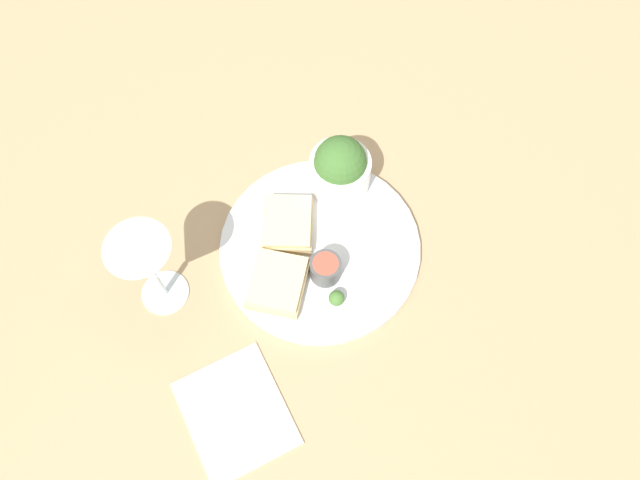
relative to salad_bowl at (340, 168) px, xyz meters
name	(u,v)px	position (x,y,z in m)	size (l,w,h in m)	color
ground_plane	(320,250)	(0.11, 0.03, -0.06)	(4.00, 4.00, 0.00)	tan
dinner_plate	(320,248)	(0.11, 0.03, -0.05)	(0.29, 0.29, 0.01)	silver
salad_bowl	(340,168)	(0.00, 0.00, 0.00)	(0.09, 0.09, 0.10)	white
sauce_ramekin	(325,268)	(0.14, 0.06, -0.02)	(0.04, 0.04, 0.04)	#4C4C4C
cheese_toast_near	(286,226)	(0.11, -0.02, -0.03)	(0.11, 0.11, 0.03)	#D1B27F
cheese_toast_far	(278,283)	(0.19, 0.01, -0.03)	(0.11, 0.10, 0.03)	#D1B27F
wine_glass	(147,264)	(0.28, -0.12, 0.05)	(0.08, 0.08, 0.16)	silver
garnish	(337,298)	(0.17, 0.10, -0.03)	(0.02, 0.02, 0.02)	#477533
napkin	(236,413)	(0.37, 0.06, -0.05)	(0.19, 0.19, 0.01)	beige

